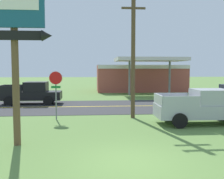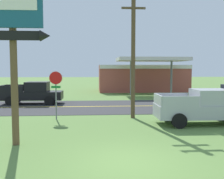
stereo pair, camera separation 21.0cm
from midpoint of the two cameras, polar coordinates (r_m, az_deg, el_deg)
name	(u,v)px [view 1 (the left image)]	position (r m, az deg, el deg)	size (l,w,h in m)	color
ground_plane	(131,162)	(9.10, 3.54, -15.44)	(180.00, 180.00, 0.00)	#5B7F3D
road_asphalt	(107,106)	(21.72, -1.35, -3.67)	(140.00, 8.00, 0.02)	#333335
road_centre_line	(107,106)	(21.72, -1.35, -3.64)	(126.00, 0.20, 0.01)	gold
motel_sign	(15,26)	(11.26, -20.77, 12.73)	(2.72, 0.54, 6.95)	brown
stop_sign	(56,87)	(16.31, -12.41, 0.62)	(0.80, 0.08, 2.95)	slate
utility_pole	(133,49)	(16.61, 4.24, 8.69)	(1.65, 0.26, 8.12)	brown
gas_station	(141,77)	(36.85, 6.04, 2.69)	(12.00, 11.50, 4.40)	#A84C42
pickup_silver_parked_on_lawn	(204,107)	(15.64, 18.84, -3.60)	(5.24, 2.32, 1.96)	#A8AAAF
pickup_black_on_road	(32,93)	(24.14, -17.19, -0.77)	(5.20, 2.24, 1.96)	black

